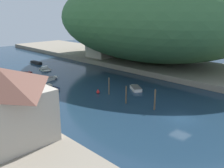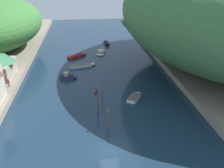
# 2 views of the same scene
# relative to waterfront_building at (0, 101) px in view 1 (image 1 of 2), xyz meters

# --- Properties ---
(water_surface) EXTENTS (130.00, 130.00, 0.00)m
(water_surface) POSITION_rel_waterfront_building_xyz_m (20.84, 19.45, -5.37)
(water_surface) COLOR #192D42
(water_surface) RESTS_ON ground
(right_bank) EXTENTS (22.00, 120.00, 1.26)m
(right_bank) POSITION_rel_waterfront_building_xyz_m (47.81, 19.45, -4.74)
(right_bank) COLOR gray
(right_bank) RESTS_ON ground
(hillside_right) EXTENTS (43.80, 61.32, 23.90)m
(hillside_right) POSITION_rel_waterfront_building_xyz_m (48.91, 15.89, 7.84)
(hillside_right) COLOR #3D6B3D
(hillside_right) RESTS_ON right_bank
(waterfront_building) EXTENTS (8.75, 11.75, 7.98)m
(waterfront_building) POSITION_rel_waterfront_building_xyz_m (0.00, 0.00, 0.00)
(waterfront_building) COLOR #B2A899
(waterfront_building) RESTS_ON left_bank
(right_bank_cottage) EXTENTS (5.09, 8.00, 4.98)m
(right_bank_cottage) POSITION_rel_waterfront_building_xyz_m (41.26, 30.07, -1.56)
(right_bank_cottage) COLOR #B2A899
(right_bank_cottage) RESTS_ON right_bank
(boat_far_right_bank) EXTENTS (3.59, 4.32, 0.66)m
(boat_far_right_bank) POSITION_rel_waterfront_building_xyz_m (27.11, 3.39, -5.05)
(boat_far_right_bank) COLOR silver
(boat_far_right_bank) RESTS_ON water_surface
(boat_near_quay) EXTENTS (6.62, 2.94, 0.71)m
(boat_near_quay) POSITION_rel_waterfront_building_xyz_m (17.95, 21.10, -5.02)
(boat_near_quay) COLOR silver
(boat_near_quay) RESTS_ON water_surface
(boat_small_dinghy) EXTENTS (1.38, 5.59, 0.72)m
(boat_small_dinghy) POSITION_rel_waterfront_building_xyz_m (25.47, 40.70, -5.02)
(boat_small_dinghy) COLOR black
(boat_small_dinghy) RESTS_ON water_surface
(boat_navy_launch) EXTENTS (5.70, 5.11, 0.64)m
(boat_navy_launch) POSITION_rel_waterfront_building_xyz_m (16.68, 28.89, -5.06)
(boat_navy_launch) COLOR red
(boat_navy_launch) RESTS_ON water_surface
(boat_moored_right) EXTENTS (3.78, 2.02, 1.43)m
(boat_moored_right) POSITION_rel_waterfront_building_xyz_m (14.60, 14.15, -4.92)
(boat_moored_right) COLOR navy
(boat_moored_right) RESTS_ON water_surface
(boat_cabin_cruiser) EXTENTS (2.76, 4.37, 1.06)m
(boat_cabin_cruiser) POSITION_rel_waterfront_building_xyz_m (22.94, 30.53, -5.05)
(boat_cabin_cruiser) COLOR silver
(boat_cabin_cruiser) RESTS_ON water_surface
(mooring_post_nearest) EXTENTS (0.26, 0.26, 3.37)m
(mooring_post_nearest) POSITION_rel_waterfront_building_xyz_m (21.03, -5.70, -3.68)
(mooring_post_nearest) COLOR brown
(mooring_post_nearest) RESTS_ON water_surface
(mooring_post_second) EXTENTS (0.24, 0.24, 3.08)m
(mooring_post_second) POSITION_rel_waterfront_building_xyz_m (19.95, -0.63, -3.82)
(mooring_post_second) COLOR brown
(mooring_post_second) RESTS_ON water_surface
(mooring_post_middle) EXTENTS (0.21, 0.21, 3.28)m
(mooring_post_middle) POSITION_rel_waterfront_building_xyz_m (21.17, 4.73, -3.73)
(mooring_post_middle) COLOR brown
(mooring_post_middle) RESTS_ON water_surface
(channel_buoy_near) EXTENTS (0.62, 0.62, 0.93)m
(channel_buoy_near) POSITION_rel_waterfront_building_xyz_m (20.04, 6.53, -5.01)
(channel_buoy_near) COLOR red
(channel_buoy_near) RESTS_ON water_surface
(person_on_quay) EXTENTS (0.23, 0.39, 1.69)m
(person_on_quay) POSITION_rel_waterfront_building_xyz_m (3.64, 8.66, -3.14)
(person_on_quay) COLOR #282D3D
(person_on_quay) RESTS_ON left_bank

